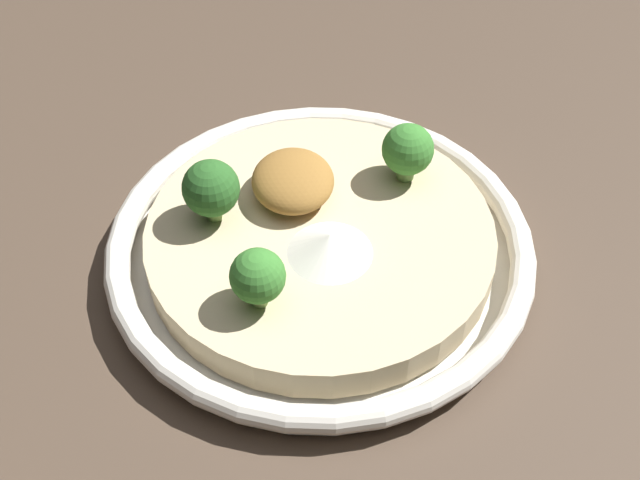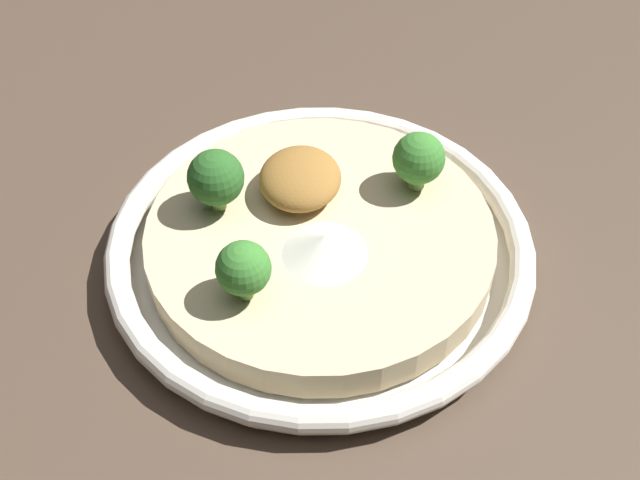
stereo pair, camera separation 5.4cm
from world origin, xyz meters
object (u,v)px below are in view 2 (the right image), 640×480
Objects in this scene: broccoli_back at (216,178)px; broccoli_left at (243,269)px; risotto_bowl at (320,245)px; broccoli_front_right at (419,159)px.

broccoli_left is (-0.08, -0.03, -0.00)m from broccoli_back.
broccoli_back is (0.01, 0.07, 0.04)m from risotto_bowl.
broccoli_left is 0.95× the size of broccoli_front_right.
broccoli_front_right is (0.03, -0.13, -0.00)m from broccoli_back.
broccoli_back is 0.14m from broccoli_front_right.
risotto_bowl is at bearing -33.62° from broccoli_left.
risotto_bowl is 6.34× the size of broccoli_back.
broccoli_left is at bearing 135.99° from broccoli_front_right.
broccoli_front_right is at bearing -76.49° from broccoli_back.
broccoli_left is at bearing -158.55° from broccoli_back.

